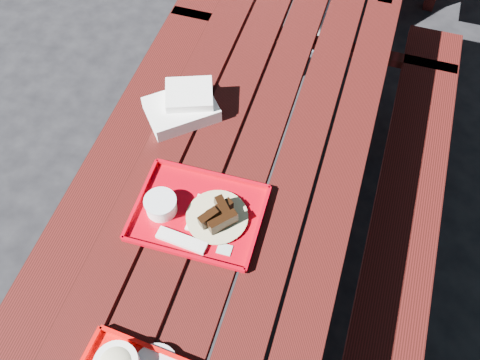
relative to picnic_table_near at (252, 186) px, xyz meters
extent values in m
plane|color=black|center=(0.00, 0.00, -0.56)|extent=(60.00, 60.00, 0.00)
cube|color=#3D0C0B|center=(-0.30, 0.00, 0.17)|extent=(0.14, 2.40, 0.04)
cube|color=#3D0C0B|center=(-0.15, 0.00, 0.17)|extent=(0.14, 2.40, 0.04)
cube|color=#3D0C0B|center=(0.00, 0.00, 0.17)|extent=(0.14, 2.40, 0.04)
cube|color=#3D0C0B|center=(0.15, 0.00, 0.17)|extent=(0.14, 2.40, 0.04)
cube|color=#3D0C0B|center=(0.30, 0.00, 0.17)|extent=(0.14, 2.40, 0.04)
cube|color=#3D0C0B|center=(-0.58, 0.00, -0.13)|extent=(0.25, 2.40, 0.04)
cube|color=#3D0C0B|center=(-0.58, 0.84, -0.35)|extent=(0.06, 0.06, 0.42)
cube|color=#3D0C0B|center=(0.58, 0.00, -0.13)|extent=(0.25, 2.40, 0.04)
cube|color=#3D0C0B|center=(0.58, 0.84, -0.35)|extent=(0.06, 0.06, 0.42)
cube|color=#3D0C0B|center=(-0.30, 0.96, -0.19)|extent=(0.06, 0.06, 0.75)
cube|color=#3D0C0B|center=(0.30, 0.96, -0.19)|extent=(0.06, 0.06, 0.75)
cube|color=#3D0C0B|center=(0.00, 0.96, -0.13)|extent=(1.40, 0.06, 0.04)
cube|color=red|center=(-0.02, -0.71, 0.21)|extent=(0.43, 0.04, 0.02)
cube|color=#B4000F|center=(-0.10, -0.27, 0.20)|extent=(0.40, 0.31, 0.01)
cube|color=#B4000F|center=(-0.10, -0.12, 0.21)|extent=(0.39, 0.02, 0.02)
cube|color=#B4000F|center=(-0.09, -0.42, 0.21)|extent=(0.39, 0.02, 0.02)
cube|color=#B4000F|center=(0.10, -0.27, 0.21)|extent=(0.02, 0.30, 0.02)
cube|color=#B4000F|center=(-0.29, -0.28, 0.21)|extent=(0.02, 0.30, 0.02)
cube|color=white|center=(-0.05, -0.27, 0.20)|extent=(0.14, 0.14, 0.01)
cylinder|color=tan|center=(-0.04, -0.27, 0.21)|extent=(0.19, 0.19, 0.01)
cylinder|color=white|center=(-0.21, -0.29, 0.22)|extent=(0.10, 0.10, 0.05)
cylinder|color=silver|center=(-0.21, -0.29, 0.25)|extent=(0.10, 0.10, 0.01)
cube|color=white|center=(-0.11, -0.38, 0.21)|extent=(0.16, 0.05, 0.01)
cube|color=#AEC5BE|center=(0.02, -0.37, 0.20)|extent=(0.04, 0.04, 0.00)
cube|color=white|center=(-0.29, 0.10, 0.22)|extent=(0.29, 0.29, 0.05)
cube|color=white|center=(-0.27, 0.13, 0.27)|extent=(0.20, 0.18, 0.04)
camera|label=1|loc=(0.27, -1.03, 1.65)|focal=40.00mm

